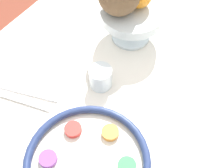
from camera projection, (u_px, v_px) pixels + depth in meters
seder_plate at (87, 163)px, 0.75m from camera, size 0.31×0.31×0.03m
fruit_stand at (132, 16)px, 0.93m from camera, size 0.19×0.19×0.11m
cup_near at (101, 77)px, 0.87m from camera, size 0.06×0.06×0.07m
fork_left at (19, 99)px, 0.87m from camera, size 0.07×0.19×0.01m
fork_right at (27, 92)px, 0.88m from camera, size 0.08×0.19×0.01m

